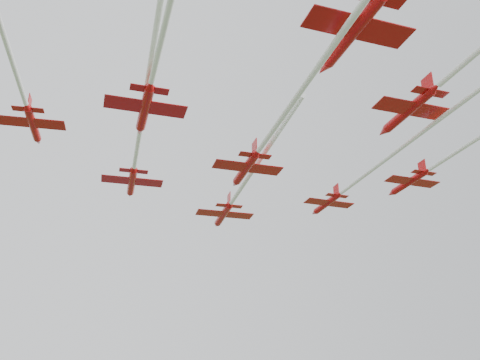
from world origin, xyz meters
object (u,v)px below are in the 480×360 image
object	(u,v)px
jet_row2_right	(376,166)
jet_row3_mid	(296,98)
jet_row3_left	(9,50)
jet_row3_right	(462,148)
jet_row4_left	(156,62)
jet_lead	(236,196)
jet_row2_left	(136,154)

from	to	relation	value
jet_row2_right	jet_row3_mid	world-z (taller)	jet_row2_right
jet_row3_left	jet_row3_right	xyz separation A→B (m)	(54.37, 0.43, -1.46)
jet_row4_left	jet_lead	bearing A→B (deg)	63.04
jet_row2_left	jet_row3_left	xyz separation A→B (m)	(-15.39, -17.70, 0.49)
jet_row3_right	jet_row2_left	bearing A→B (deg)	157.09
jet_row3_right	jet_row3_mid	bearing A→B (deg)	-166.52
jet_lead	jet_row2_left	xyz separation A→B (m)	(-17.01, -8.39, 0.74)
jet_row2_right	jet_row3_right	size ratio (longest dim) A/B	1.16
jet_row2_right	jet_row4_left	distance (m)	36.20
jet_row2_right	jet_row3_left	distance (m)	47.29
jet_lead	jet_row4_left	bearing A→B (deg)	-115.18
jet_lead	jet_row2_left	distance (m)	18.99
jet_row4_left	jet_row3_right	bearing A→B (deg)	12.83
jet_lead	jet_row3_mid	distance (m)	31.77
jet_row3_mid	jet_row3_right	size ratio (longest dim) A/B	1.38
jet_row2_right	jet_row3_right	world-z (taller)	jet_row3_right
jet_lead	jet_row2_right	world-z (taller)	jet_lead
jet_lead	jet_row3_left	world-z (taller)	jet_row3_left
jet_row3_left	jet_row3_mid	size ratio (longest dim) A/B	0.84
jet_lead	jet_row2_left	size ratio (longest dim) A/B	0.97
jet_lead	jet_row3_mid	xyz separation A→B (m)	(-4.16, -31.46, -1.61)
jet_lead	jet_row3_right	bearing A→B (deg)	-44.54
jet_row2_left	jet_row3_right	bearing A→B (deg)	-18.66
jet_row3_right	jet_row4_left	xyz separation A→B (m)	(-40.89, -6.99, -1.21)
jet_row2_left	jet_row4_left	bearing A→B (deg)	-89.25
jet_row4_left	jet_row2_right	bearing A→B (deg)	27.08
jet_lead	jet_row2_right	distance (m)	22.88
jet_row3_left	jet_row3_mid	xyz separation A→B (m)	(28.25, -5.36, -2.85)
jet_row2_right	jet_row3_mid	bearing A→B (deg)	-142.83
jet_row3_left	jet_row3_mid	distance (m)	28.89
jet_row3_mid	jet_row2_left	bearing A→B (deg)	122.29
jet_row3_left	jet_row3_right	world-z (taller)	jet_row3_left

